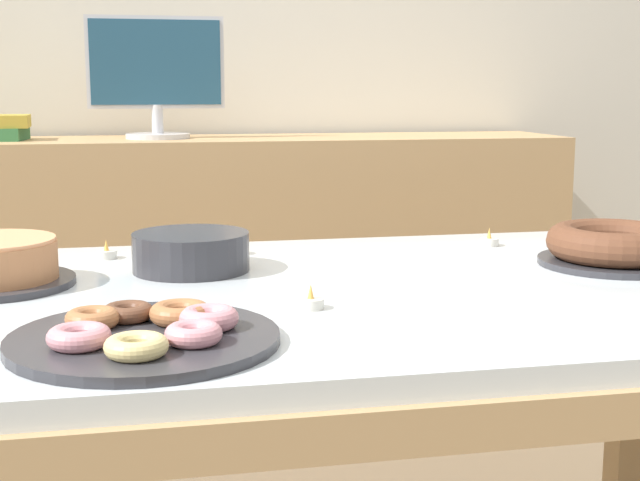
# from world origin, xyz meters

# --- Properties ---
(wall_back) EXTENTS (8.00, 0.10, 2.60)m
(wall_back) POSITION_xyz_m (0.00, 1.76, 1.30)
(wall_back) COLOR silver
(wall_back) RESTS_ON ground
(dining_table) EXTENTS (1.78, 0.96, 0.75)m
(dining_table) POSITION_xyz_m (0.00, 0.00, 0.67)
(dining_table) COLOR silver
(dining_table) RESTS_ON ground
(sideboard) EXTENTS (2.17, 0.44, 0.92)m
(sideboard) POSITION_xyz_m (0.00, 1.46, 0.46)
(sideboard) COLOR tan
(sideboard) RESTS_ON ground
(computer_monitor) EXTENTS (0.42, 0.20, 0.38)m
(computer_monitor) POSITION_xyz_m (-0.23, 1.46, 1.11)
(computer_monitor) COLOR silver
(computer_monitor) RESTS_ON sideboard
(cake_golden_bundt) EXTENTS (0.27, 0.27, 0.07)m
(cake_golden_bundt) POSITION_xyz_m (0.57, 0.07, 0.79)
(cake_golden_bundt) COLOR #333338
(cake_golden_bundt) RESTS_ON dining_table
(pastry_platter) EXTENTS (0.35, 0.35, 0.04)m
(pastry_platter) POSITION_xyz_m (-0.29, -0.28, 0.76)
(pastry_platter) COLOR #333338
(pastry_platter) RESTS_ON dining_table
(plate_stack) EXTENTS (0.21, 0.21, 0.07)m
(plate_stack) POSITION_xyz_m (-0.21, 0.18, 0.79)
(plate_stack) COLOR #333338
(plate_stack) RESTS_ON dining_table
(tealight_right_edge) EXTENTS (0.04, 0.04, 0.04)m
(tealight_right_edge) POSITION_xyz_m (-0.11, 0.33, 0.76)
(tealight_right_edge) COLOR silver
(tealight_right_edge) RESTS_ON dining_table
(tealight_centre) EXTENTS (0.04, 0.04, 0.04)m
(tealight_centre) POSITION_xyz_m (-0.36, 0.33, 0.76)
(tealight_centre) COLOR silver
(tealight_centre) RESTS_ON dining_table
(tealight_near_cakes) EXTENTS (0.04, 0.04, 0.04)m
(tealight_near_cakes) POSITION_xyz_m (0.42, 0.31, 0.76)
(tealight_near_cakes) COLOR silver
(tealight_near_cakes) RESTS_ON dining_table
(tealight_near_front) EXTENTS (0.04, 0.04, 0.04)m
(tealight_near_front) POSITION_xyz_m (-0.05, -0.14, 0.76)
(tealight_near_front) COLOR silver
(tealight_near_front) RESTS_ON dining_table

